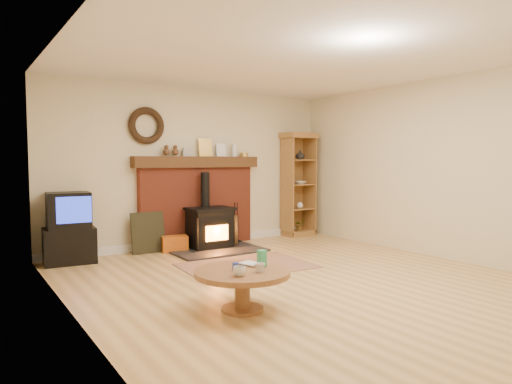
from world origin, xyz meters
TOP-DOWN VIEW (x-y plane):
  - ground at (0.00, 0.00)m, footprint 5.50×5.50m
  - room_shell at (-0.02, 0.09)m, footprint 5.02×5.52m
  - chimney_breast at (0.00, 2.67)m, footprint 2.20×0.22m
  - wood_stove at (0.03, 2.27)m, footprint 1.40×1.00m
  - area_rug at (-0.13, 0.96)m, footprint 1.77×1.28m
  - tv_unit at (-2.06, 2.47)m, footprint 0.71×0.53m
  - curio_cabinet at (2.03, 2.55)m, footprint 0.62×0.45m
  - firelog_box at (-0.53, 2.40)m, footprint 0.44×0.33m
  - leaning_painting at (-0.90, 2.55)m, footprint 0.52×0.14m
  - fire_tools at (0.66, 2.50)m, footprint 0.16×0.16m
  - coffee_table at (-1.13, -0.55)m, footprint 0.91×0.91m

SIDE VIEW (x-z plane):
  - ground at x=0.00m, z-range 0.00..0.00m
  - area_rug at x=-0.13m, z-range 0.00..0.01m
  - fire_tools at x=0.66m, z-range -0.24..0.46m
  - firelog_box at x=-0.53m, z-range 0.00..0.24m
  - leaning_painting at x=-0.90m, z-range 0.00..0.62m
  - coffee_table at x=-1.13m, z-range 0.04..0.59m
  - wood_stove at x=0.03m, z-range -0.29..0.93m
  - tv_unit at x=-2.06m, z-range -0.02..0.96m
  - chimney_breast at x=0.00m, z-range -0.09..1.69m
  - curio_cabinet at x=2.03m, z-range 0.00..1.93m
  - room_shell at x=-0.02m, z-range 0.41..3.02m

